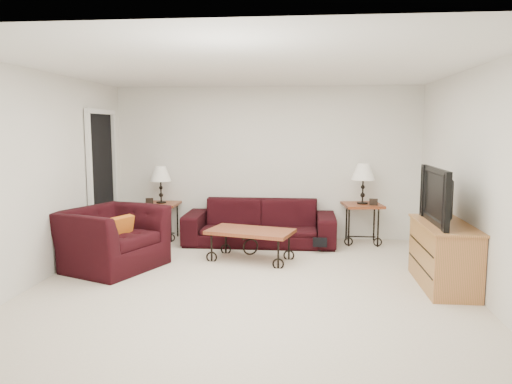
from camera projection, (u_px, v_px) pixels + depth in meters
The scene contains 20 objects.
ground at pixel (250, 283), 5.82m from camera, with size 5.00×5.00×0.00m, color beige.
wall_back at pixel (266, 163), 8.13m from camera, with size 5.00×0.02×2.50m, color white.
wall_front at pixel (209, 217), 3.19m from camera, with size 5.00×0.02×2.50m, color white.
wall_left at pixel (43, 176), 5.90m from camera, with size 0.02×5.00×2.50m, color white.
wall_right at pixel (475, 181), 5.42m from camera, with size 0.02×5.00×2.50m, color white.
ceiling at pixel (250, 67), 5.50m from camera, with size 5.00×5.00×0.00m, color white.
doorway at pixel (102, 181), 7.55m from camera, with size 0.08×0.94×2.04m, color black.
sofa at pixel (260, 222), 7.78m from camera, with size 2.36×0.92×0.69m, color black.
side_table_left at pixel (162, 221), 8.12m from camera, with size 0.55×0.55×0.60m, color brown.
side_table_right at pixel (362, 224), 7.80m from camera, with size 0.58×0.58×0.64m, color brown.
lamp_left at pixel (161, 185), 8.04m from camera, with size 0.34×0.34×0.60m, color black, non-canonical shape.
lamp_right at pixel (363, 184), 7.72m from camera, with size 0.36×0.36×0.64m, color black, non-canonical shape.
photo_frame_left at pixel (149, 201), 7.94m from camera, with size 0.12×0.02×0.10m, color black.
photo_frame_right at pixel (373, 202), 7.59m from camera, with size 0.13×0.02×0.11m, color black.
coffee_table at pixel (251, 245), 6.80m from camera, with size 1.15×0.62×0.43m, color brown.
armchair at pixel (112, 238), 6.42m from camera, with size 1.21×1.06×0.79m, color black.
throw_pillow at pixel (121, 230), 6.34m from camera, with size 0.36×0.09×0.36m, color #C95A19.
tv_stand at pixel (443, 255), 5.67m from camera, with size 0.51×1.23×0.74m, color #C07147.
television at pixel (445, 196), 5.58m from camera, with size 1.11×0.15×0.64m, color black.
backpack at pixel (320, 238), 7.29m from camera, with size 0.32×0.24×0.41m, color black.
Camera 1 is at (0.61, -5.60, 1.83)m, focal length 34.54 mm.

